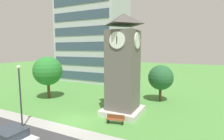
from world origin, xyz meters
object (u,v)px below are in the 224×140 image
Objects in this scene: tree_near_tower at (48,71)px; parked_car_white at (9,139)px; park_bench at (115,119)px; tree_streetside at (161,78)px; street_lamp at (20,90)px; clock_tower at (123,70)px.

tree_near_tower is 14.17m from parked_car_white.
park_bench is 0.36× the size of tree_streetside.
tree_near_tower is 1.46× the size of parked_car_white.
tree_streetside is (2.57, 9.66, 2.94)m from park_bench.
street_lamp is at bearing -57.76° from tree_near_tower.
tree_near_tower is 16.55m from tree_streetside.
tree_streetside reaches higher than parked_car_white.
parked_car_white is at bearing -113.55° from clock_tower.
tree_streetside is 19.02m from parked_car_white.
clock_tower reaches higher than park_bench.
clock_tower reaches higher than tree_near_tower.
park_bench is at bearing -81.48° from clock_tower.
tree_near_tower is (-12.43, 0.80, -0.91)m from clock_tower.
street_lamp is at bearing -125.19° from tree_streetside.
clock_tower is 10.53m from street_lamp.
parked_car_white is (-7.61, -17.24, -2.54)m from tree_streetside.
tree_near_tower reaches higher than parked_car_white.
clock_tower is 12.24m from parked_car_white.
parked_car_white is (7.84, -11.34, -3.29)m from tree_near_tower.
street_lamp reaches higher than tree_streetside.
park_bench is 10.42m from tree_streetside.
tree_near_tower is 1.22× the size of tree_streetside.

